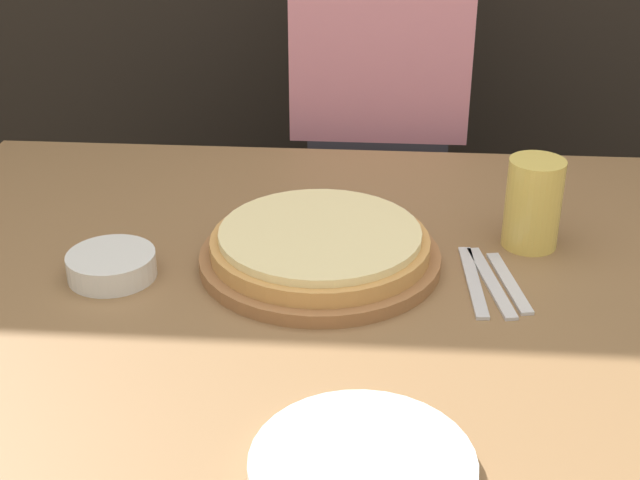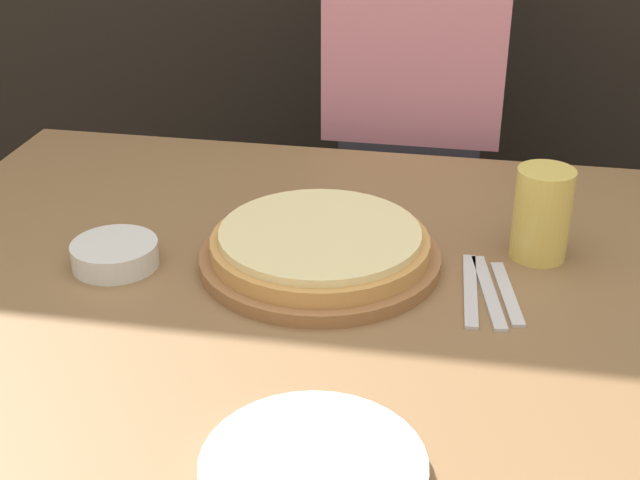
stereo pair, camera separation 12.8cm
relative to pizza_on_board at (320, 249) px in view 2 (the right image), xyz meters
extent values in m
cylinder|color=#99663D|center=(0.00, 0.00, -0.02)|extent=(0.35, 0.35, 0.02)
cylinder|color=tan|center=(0.00, 0.00, 0.01)|extent=(0.32, 0.32, 0.02)
cylinder|color=beige|center=(0.00, 0.00, 0.02)|extent=(0.29, 0.29, 0.01)
cylinder|color=#E5C65B|center=(0.31, 0.09, 0.04)|extent=(0.08, 0.08, 0.14)
cylinder|color=white|center=(0.31, 0.09, 0.10)|extent=(0.08, 0.08, 0.02)
cylinder|color=silver|center=(0.08, -0.44, -0.02)|extent=(0.23, 0.23, 0.02)
cylinder|color=silver|center=(-0.29, -0.06, -0.01)|extent=(0.13, 0.13, 0.04)
cube|color=silver|center=(0.22, -0.04, -0.02)|extent=(0.03, 0.20, 0.00)
cube|color=silver|center=(0.24, -0.04, -0.02)|extent=(0.05, 0.20, 0.00)
cube|color=silver|center=(0.27, -0.04, -0.02)|extent=(0.05, 0.17, 0.00)
cube|color=#33333D|center=(0.08, 0.65, -0.39)|extent=(0.28, 0.20, 0.69)
cube|color=pink|center=(0.08, 0.65, 0.16)|extent=(0.36, 0.20, 0.42)
camera|label=1|loc=(0.08, -1.14, 0.60)|focal=50.00mm
camera|label=2|loc=(0.21, -1.12, 0.60)|focal=50.00mm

